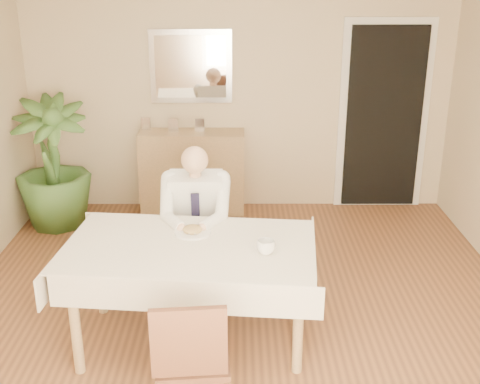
{
  "coord_description": "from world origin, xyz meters",
  "views": [
    {
      "loc": [
        -0.02,
        -3.85,
        2.53
      ],
      "look_at": [
        0.0,
        0.35,
        0.95
      ],
      "focal_mm": 45.0,
      "sensor_mm": 36.0,
      "label": 1
    }
  ],
  "objects_px": {
    "coffee_mug": "(266,247)",
    "sideboard": "(193,172)",
    "chair_near": "(191,358)",
    "seated_man": "(195,219)",
    "dining_table": "(190,256)",
    "chair_far": "(198,231)",
    "potted_palm": "(52,163)"
  },
  "relations": [
    {
      "from": "coffee_mug",
      "to": "sideboard",
      "type": "xyz_separation_m",
      "value": [
        -0.67,
        2.6,
        -0.36
      ]
    },
    {
      "from": "chair_near",
      "to": "potted_palm",
      "type": "bearing_deg",
      "value": 113.3
    },
    {
      "from": "seated_man",
      "to": "coffee_mug",
      "type": "xyz_separation_m",
      "value": [
        0.51,
        -0.73,
        0.11
      ]
    },
    {
      "from": "dining_table",
      "to": "coffee_mug",
      "type": "relative_size",
      "value": 14.95
    },
    {
      "from": "chair_far",
      "to": "sideboard",
      "type": "bearing_deg",
      "value": 95.95
    },
    {
      "from": "potted_palm",
      "to": "coffee_mug",
      "type": "bearing_deg",
      "value": -47.03
    },
    {
      "from": "sideboard",
      "to": "potted_palm",
      "type": "height_order",
      "value": "potted_palm"
    },
    {
      "from": "seated_man",
      "to": "chair_far",
      "type": "bearing_deg",
      "value": 90.0
    },
    {
      "from": "chair_far",
      "to": "seated_man",
      "type": "xyz_separation_m",
      "value": [
        0.0,
        -0.28,
        0.23
      ]
    },
    {
      "from": "sideboard",
      "to": "dining_table",
      "type": "bearing_deg",
      "value": -85.65
    },
    {
      "from": "sideboard",
      "to": "potted_palm",
      "type": "xyz_separation_m",
      "value": [
        -1.38,
        -0.39,
        0.23
      ]
    },
    {
      "from": "sideboard",
      "to": "chair_far",
      "type": "bearing_deg",
      "value": -83.64
    },
    {
      "from": "chair_far",
      "to": "chair_near",
      "type": "height_order",
      "value": "chair_near"
    },
    {
      "from": "dining_table",
      "to": "chair_near",
      "type": "distance_m",
      "value": 0.91
    },
    {
      "from": "potted_palm",
      "to": "chair_far",
      "type": "bearing_deg",
      "value": -37.86
    },
    {
      "from": "chair_near",
      "to": "sideboard",
      "type": "bearing_deg",
      "value": 88.68
    },
    {
      "from": "chair_far",
      "to": "chair_near",
      "type": "relative_size",
      "value": 0.95
    },
    {
      "from": "dining_table",
      "to": "sideboard",
      "type": "xyz_separation_m",
      "value": [
        -0.16,
        2.47,
        -0.22
      ]
    },
    {
      "from": "chair_near",
      "to": "coffee_mug",
      "type": "distance_m",
      "value": 0.93
    },
    {
      "from": "chair_far",
      "to": "coffee_mug",
      "type": "height_order",
      "value": "coffee_mug"
    },
    {
      "from": "chair_far",
      "to": "seated_man",
      "type": "relative_size",
      "value": 0.66
    },
    {
      "from": "chair_near",
      "to": "seated_man",
      "type": "bearing_deg",
      "value": 87.46
    },
    {
      "from": "dining_table",
      "to": "chair_far",
      "type": "xyz_separation_m",
      "value": [
        0.0,
        0.87,
        -0.21
      ]
    },
    {
      "from": "coffee_mug",
      "to": "potted_palm",
      "type": "distance_m",
      "value": 3.02
    },
    {
      "from": "chair_near",
      "to": "dining_table",
      "type": "bearing_deg",
      "value": 89.23
    },
    {
      "from": "chair_far",
      "to": "potted_palm",
      "type": "bearing_deg",
      "value": 142.39
    },
    {
      "from": "coffee_mug",
      "to": "chair_near",
      "type": "bearing_deg",
      "value": -120.44
    },
    {
      "from": "coffee_mug",
      "to": "chair_far",
      "type": "bearing_deg",
      "value": 117.02
    },
    {
      "from": "coffee_mug",
      "to": "sideboard",
      "type": "relative_size",
      "value": 0.11
    },
    {
      "from": "seated_man",
      "to": "potted_palm",
      "type": "height_order",
      "value": "potted_palm"
    },
    {
      "from": "chair_near",
      "to": "potted_palm",
      "type": "xyz_separation_m",
      "value": [
        -1.61,
        2.96,
        0.18
      ]
    },
    {
      "from": "chair_near",
      "to": "sideboard",
      "type": "height_order",
      "value": "sideboard"
    }
  ]
}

